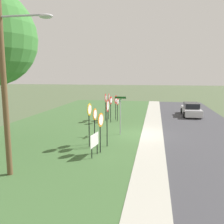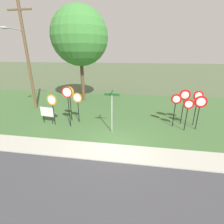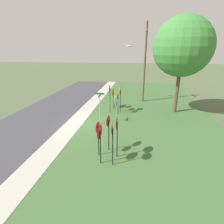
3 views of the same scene
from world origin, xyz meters
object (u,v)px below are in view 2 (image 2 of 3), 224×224
at_px(yield_sign_far_right, 176,103).
at_px(street_name_post, 112,108).
at_px(stop_sign_near_left, 52,103).
at_px(stop_sign_near_right, 70,96).
at_px(stop_sign_far_center, 78,101).
at_px(notice_board, 47,113).
at_px(yield_sign_far_left, 184,99).
at_px(utility_pole, 26,53).
at_px(yield_sign_near_right, 188,108).
at_px(yield_sign_center, 198,100).
at_px(yield_sign_near_left, 200,105).
at_px(stop_sign_far_left, 68,98).
at_px(oak_tree_left, 80,37).

xyz_separation_m(yield_sign_far_right, street_name_post, (-4.20, -1.48, -0.10)).
height_order(stop_sign_near_left, stop_sign_near_right, stop_sign_near_right).
relative_size(stop_sign_far_center, notice_board, 1.84).
bearing_deg(yield_sign_far_left, notice_board, -171.52).
height_order(stop_sign_far_center, utility_pole, utility_pole).
bearing_deg(yield_sign_far_left, stop_sign_far_center, -173.13).
xyz_separation_m(yield_sign_near_right, notice_board, (-9.86, -0.28, -0.81)).
bearing_deg(street_name_post, utility_pole, 156.33).
relative_size(yield_sign_center, street_name_post, 0.92).
xyz_separation_m(yield_sign_near_left, yield_sign_far_left, (-0.80, 0.84, 0.16)).
relative_size(stop_sign_far_left, street_name_post, 1.03).
relative_size(yield_sign_far_left, utility_pole, 0.28).
distance_m(yield_sign_near_right, yield_sign_far_right, 0.86).
xyz_separation_m(stop_sign_near_right, yield_sign_far_right, (7.60, 0.08, -0.18)).
height_order(street_name_post, utility_pole, utility_pole).
relative_size(utility_pole, oak_tree_left, 1.00).
relative_size(stop_sign_near_right, yield_sign_far_right, 1.12).
distance_m(yield_sign_near_right, utility_pole, 13.59).
bearing_deg(yield_sign_near_left, stop_sign_near_right, -173.10).
distance_m(stop_sign_far_left, oak_tree_left, 8.18).
xyz_separation_m(yield_sign_far_right, utility_pole, (-12.20, 2.18, 3.24)).
bearing_deg(utility_pole, stop_sign_far_left, -33.90).
bearing_deg(stop_sign_far_center, stop_sign_near_right, 170.62).
distance_m(notice_board, oak_tree_left, 8.61).
relative_size(yield_sign_far_right, oak_tree_left, 0.26).
height_order(notice_board, oak_tree_left, oak_tree_left).
xyz_separation_m(stop_sign_near_left, yield_sign_near_left, (10.04, 0.78, 0.12)).
height_order(utility_pole, oak_tree_left, utility_pole).
bearing_deg(yield_sign_near_left, stop_sign_far_center, -172.01).
xyz_separation_m(street_name_post, utility_pole, (-8.01, 3.66, 3.34)).
bearing_deg(stop_sign_near_left, stop_sign_far_left, 3.33).
bearing_deg(yield_sign_center, yield_sign_far_left, 166.28).
distance_m(yield_sign_near_left, street_name_post, 5.84).
relative_size(notice_board, oak_tree_left, 0.13).
bearing_deg(stop_sign_far_center, yield_sign_near_right, 3.10).
distance_m(stop_sign_near_left, notice_board, 1.07).
height_order(stop_sign_far_left, yield_sign_center, stop_sign_far_left).
bearing_deg(oak_tree_left, utility_pole, -136.47).
height_order(stop_sign_near_right, yield_sign_far_left, stop_sign_near_right).
distance_m(stop_sign_near_right, utility_pole, 5.97).
relative_size(yield_sign_center, oak_tree_left, 0.28).
xyz_separation_m(utility_pole, notice_board, (3.02, -2.97, -4.19)).
bearing_deg(stop_sign_far_left, yield_sign_near_right, 2.81).
xyz_separation_m(street_name_post, oak_tree_left, (-4.33, 7.15, 4.80)).
bearing_deg(yield_sign_near_right, notice_board, -169.53).
height_order(stop_sign_near_right, oak_tree_left, oak_tree_left).
relative_size(stop_sign_near_left, oak_tree_left, 0.25).
bearing_deg(oak_tree_left, yield_sign_center, -27.25).
bearing_deg(yield_sign_near_left, yield_sign_near_right, -152.04).
height_order(stop_sign_near_left, stop_sign_far_left, stop_sign_far_left).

